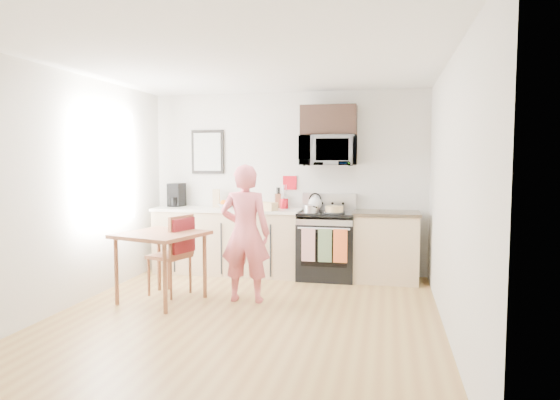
% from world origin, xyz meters
% --- Properties ---
extents(floor, '(4.60, 4.60, 0.00)m').
position_xyz_m(floor, '(0.00, 0.00, 0.00)').
color(floor, olive).
rests_on(floor, ground).
extents(back_wall, '(4.00, 0.04, 2.60)m').
position_xyz_m(back_wall, '(0.00, 2.30, 1.30)').
color(back_wall, silver).
rests_on(back_wall, floor).
extents(front_wall, '(4.00, 0.04, 2.60)m').
position_xyz_m(front_wall, '(0.00, -2.30, 1.30)').
color(front_wall, silver).
rests_on(front_wall, floor).
extents(left_wall, '(0.04, 4.60, 2.60)m').
position_xyz_m(left_wall, '(-2.00, 0.00, 1.30)').
color(left_wall, silver).
rests_on(left_wall, floor).
extents(right_wall, '(0.04, 4.60, 2.60)m').
position_xyz_m(right_wall, '(2.00, 0.00, 1.30)').
color(right_wall, silver).
rests_on(right_wall, floor).
extents(ceiling, '(4.00, 4.60, 0.04)m').
position_xyz_m(ceiling, '(0.00, 0.00, 2.60)').
color(ceiling, white).
rests_on(ceiling, back_wall).
extents(window, '(0.06, 1.40, 1.50)m').
position_xyz_m(window, '(-1.96, 0.80, 1.55)').
color(window, silver).
rests_on(window, left_wall).
extents(cabinet_left, '(2.10, 0.60, 0.90)m').
position_xyz_m(cabinet_left, '(-0.80, 2.00, 0.45)').
color(cabinet_left, '#CEAF84').
rests_on(cabinet_left, floor).
extents(countertop_left, '(2.14, 0.64, 0.04)m').
position_xyz_m(countertop_left, '(-0.80, 2.00, 0.92)').
color(countertop_left, '#EFE6CE').
rests_on(countertop_left, cabinet_left).
extents(cabinet_right, '(0.84, 0.60, 0.90)m').
position_xyz_m(cabinet_right, '(1.43, 2.00, 0.45)').
color(cabinet_right, '#CEAF84').
rests_on(cabinet_right, floor).
extents(countertop_right, '(0.88, 0.64, 0.04)m').
position_xyz_m(countertop_right, '(1.43, 2.00, 0.92)').
color(countertop_right, black).
rests_on(countertop_right, cabinet_right).
extents(range, '(0.76, 0.70, 1.16)m').
position_xyz_m(range, '(0.63, 1.98, 0.44)').
color(range, black).
rests_on(range, floor).
extents(microwave, '(0.76, 0.51, 0.42)m').
position_xyz_m(microwave, '(0.63, 2.08, 1.76)').
color(microwave, '#B9BABE').
rests_on(microwave, back_wall).
extents(upper_cabinet, '(0.76, 0.35, 0.40)m').
position_xyz_m(upper_cabinet, '(0.63, 2.12, 2.18)').
color(upper_cabinet, black).
rests_on(upper_cabinet, back_wall).
extents(wall_art, '(0.50, 0.04, 0.65)m').
position_xyz_m(wall_art, '(-1.20, 2.28, 1.75)').
color(wall_art, black).
rests_on(wall_art, back_wall).
extents(wall_trivet, '(0.20, 0.02, 0.20)m').
position_xyz_m(wall_trivet, '(0.05, 2.28, 1.30)').
color(wall_trivet, '#A80E1A').
rests_on(wall_trivet, back_wall).
extents(person, '(0.60, 0.41, 1.59)m').
position_xyz_m(person, '(-0.15, 0.66, 0.79)').
color(person, '#C23548').
rests_on(person, floor).
extents(dining_table, '(0.91, 0.91, 0.80)m').
position_xyz_m(dining_table, '(-1.10, 0.46, 0.71)').
color(dining_table, brown).
rests_on(dining_table, floor).
extents(chair, '(0.55, 0.52, 0.98)m').
position_xyz_m(chair, '(-1.00, 0.70, 0.63)').
color(chair, brown).
rests_on(chair, floor).
extents(knife_block, '(0.12, 0.15, 0.20)m').
position_xyz_m(knife_block, '(-0.11, 2.22, 1.04)').
color(knife_block, brown).
rests_on(knife_block, countertop_left).
extents(utensil_crock, '(0.11, 0.11, 0.34)m').
position_xyz_m(utensil_crock, '(0.00, 2.12, 1.08)').
color(utensil_crock, '#A80E1A').
rests_on(utensil_crock, countertop_left).
extents(fruit_bowl, '(0.27, 0.27, 0.11)m').
position_xyz_m(fruit_bowl, '(-0.86, 2.08, 0.98)').
color(fruit_bowl, white).
rests_on(fruit_bowl, countertop_left).
extents(milk_carton, '(0.12, 0.12, 0.26)m').
position_xyz_m(milk_carton, '(-1.02, 2.13, 1.07)').
color(milk_carton, '#D3B77F').
rests_on(milk_carton, countertop_left).
extents(coffee_maker, '(0.22, 0.30, 0.34)m').
position_xyz_m(coffee_maker, '(-1.64, 2.12, 1.10)').
color(coffee_maker, black).
rests_on(coffee_maker, countertop_left).
extents(bread_bag, '(0.34, 0.26, 0.11)m').
position_xyz_m(bread_bag, '(-0.19, 1.83, 1.00)').
color(bread_bag, '#D6B570').
rests_on(bread_bag, countertop_left).
extents(cake, '(0.29, 0.29, 0.10)m').
position_xyz_m(cake, '(0.75, 1.79, 0.97)').
color(cake, black).
rests_on(cake, range).
extents(kettle, '(0.20, 0.20, 0.25)m').
position_xyz_m(kettle, '(0.45, 2.11, 1.03)').
color(kettle, white).
rests_on(kettle, range).
extents(pot, '(0.22, 0.33, 0.10)m').
position_xyz_m(pot, '(0.44, 1.79, 0.98)').
color(pot, '#B9BABE').
rests_on(pot, range).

